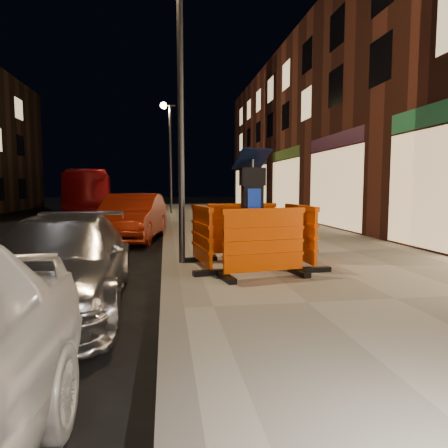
{
  "coord_description": "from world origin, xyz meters",
  "views": [
    {
      "loc": [
        -0.06,
        -4.88,
        1.66
      ],
      "look_at": [
        0.8,
        1.0,
        1.1
      ],
      "focal_mm": 32.0,
      "sensor_mm": 36.0,
      "label": 1
    }
  ],
  "objects": [
    {
      "name": "ground_plane",
      "position": [
        0.0,
        0.0,
        0.0
      ],
      "size": [
        120.0,
        120.0,
        0.0
      ],
      "primitive_type": "plane",
      "color": "black",
      "rests_on": "ground"
    },
    {
      "name": "sidewalk",
      "position": [
        3.0,
        0.0,
        0.07
      ],
      "size": [
        6.0,
        60.0,
        0.15
      ],
      "primitive_type": "cube",
      "color": "#99968B",
      "rests_on": "ground"
    },
    {
      "name": "kerb",
      "position": [
        0.0,
        0.0,
        0.07
      ],
      "size": [
        0.3,
        60.0,
        0.15
      ],
      "primitive_type": "cube",
      "color": "slate",
      "rests_on": "ground"
    },
    {
      "name": "parking_kiosk",
      "position": [
        1.54,
        2.43,
        1.19
      ],
      "size": [
        0.71,
        0.71,
        2.07
      ],
      "primitive_type": "cube",
      "rotation": [
        0.0,
        0.0,
        0.1
      ],
      "color": "black",
      "rests_on": "sidewalk"
    },
    {
      "name": "barrier_front",
      "position": [
        1.54,
        1.48,
        0.73
      ],
      "size": [
        1.57,
        0.87,
        1.16
      ],
      "primitive_type": "cube",
      "rotation": [
        0.0,
        0.0,
        0.18
      ],
      "color": "#F64F00",
      "rests_on": "sidewalk"
    },
    {
      "name": "barrier_back",
      "position": [
        1.54,
        3.38,
        0.73
      ],
      "size": [
        1.51,
        0.68,
        1.16
      ],
      "primitive_type": "cube",
      "rotation": [
        0.0,
        0.0,
        0.04
      ],
      "color": "#F64F00",
      "rests_on": "sidewalk"
    },
    {
      "name": "barrier_kerbside",
      "position": [
        0.59,
        2.43,
        0.73
      ],
      "size": [
        0.8,
        1.55,
        1.16
      ],
      "primitive_type": "cube",
      "rotation": [
        0.0,
        0.0,
        1.7
      ],
      "color": "#F64F00",
      "rests_on": "sidewalk"
    },
    {
      "name": "barrier_bldgside",
      "position": [
        2.49,
        2.43,
        0.73
      ],
      "size": [
        0.7,
        1.52,
        1.16
      ],
      "primitive_type": "cube",
      "rotation": [
        0.0,
        0.0,
        1.63
      ],
      "color": "#F64F00",
      "rests_on": "sidewalk"
    },
    {
      "name": "car_silver",
      "position": [
        -1.5,
        0.76,
        0.0
      ],
      "size": [
        1.94,
        4.37,
        1.25
      ],
      "primitive_type": "imported",
      "rotation": [
        0.0,
        0.0,
        0.05
      ],
      "color": "#ACACB1",
      "rests_on": "ground"
    },
    {
      "name": "car_red",
      "position": [
        -1.08,
        7.58,
        0.0
      ],
      "size": [
        2.1,
        4.54,
        1.44
      ],
      "primitive_type": "imported",
      "rotation": [
        0.0,
        0.0,
        -0.13
      ],
      "color": "maroon",
      "rests_on": "ground"
    },
    {
      "name": "bus_doubledecker",
      "position": [
        -4.67,
        20.94,
        0.0
      ],
      "size": [
        3.33,
        9.77,
        2.67
      ],
      "primitive_type": "imported",
      "rotation": [
        0.0,
        0.0,
        0.12
      ],
      "color": "#9A0B12",
      "rests_on": "ground"
    },
    {
      "name": "street_lamp_mid",
      "position": [
        0.25,
        3.0,
        3.15
      ],
      "size": [
        0.12,
        0.12,
        6.0
      ],
      "primitive_type": "cylinder",
      "color": "#3F3F44",
      "rests_on": "sidewalk"
    },
    {
      "name": "street_lamp_far",
      "position": [
        0.25,
        18.0,
        3.15
      ],
      "size": [
        0.12,
        0.12,
        6.0
      ],
      "primitive_type": "cylinder",
      "color": "#3F3F44",
      "rests_on": "sidewalk"
    }
  ]
}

